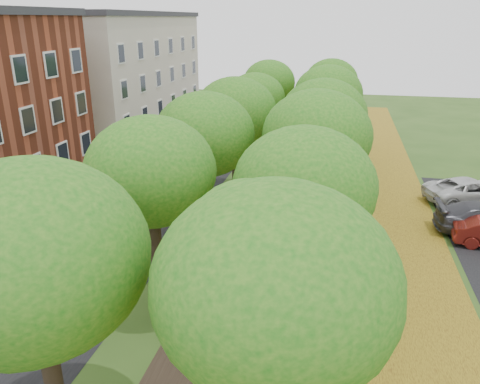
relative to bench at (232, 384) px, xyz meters
The scene contains 8 objects.
street_asphalt 14.93m from the bench, 125.37° to the left, with size 8.00×70.00×0.01m, color black.
footpath 12.23m from the bench, 95.35° to the left, with size 3.20×70.00×0.01m, color black.
leaf_verge 12.78m from the bench, 72.41° to the left, with size 7.50×70.00×0.01m, color #A58D1E.
tree_row_west 13.44m from the bench, 105.34° to the left, with size 4.32×34.32×6.91m.
tree_row_east 13.10m from the bench, 83.16° to the left, with size 4.32×34.32×6.91m.
building_cream 35.53m from the bench, 121.01° to the left, with size 10.30×20.30×10.40m.
bench is the anchor object (origin of this frame).
car_white 19.65m from the bench, 59.88° to the left, with size 2.37×5.13×1.43m, color silver.
Camera 1 is at (3.50, -7.07, 9.86)m, focal length 35.00 mm.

